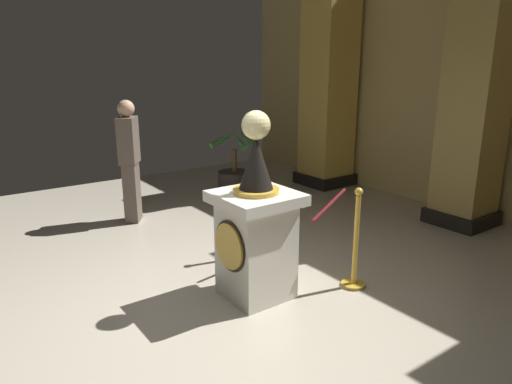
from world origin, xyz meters
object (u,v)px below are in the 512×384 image
pedestal_clock (256,229)px  stanchion_far (257,225)px  bystander_guest (130,158)px  stanchion_near (355,253)px  potted_palm_left (234,178)px

pedestal_clock → stanchion_far: 1.01m
stanchion_far → bystander_guest: bearing=-161.1°
pedestal_clock → stanchion_near: bearing=65.2°
potted_palm_left → stanchion_far: bearing=-27.4°
potted_palm_left → bystander_guest: bearing=-84.4°
potted_palm_left → bystander_guest: (0.18, -1.82, 0.58)m
stanchion_far → bystander_guest: 2.18m
stanchion_near → potted_palm_left: bearing=166.7°
stanchion_near → bystander_guest: bystander_guest is taller
pedestal_clock → bystander_guest: pedestal_clock is taller
bystander_guest → stanchion_far: bearing=18.9°
potted_palm_left → stanchion_near: bearing=-13.3°
pedestal_clock → stanchion_far: bearing=143.4°
potted_palm_left → bystander_guest: bystander_guest is taller
stanchion_near → pedestal_clock: bearing=-114.8°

